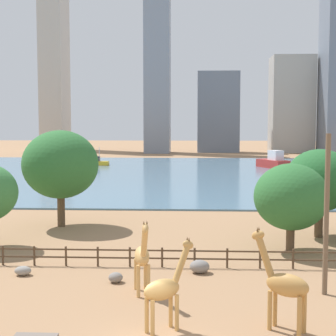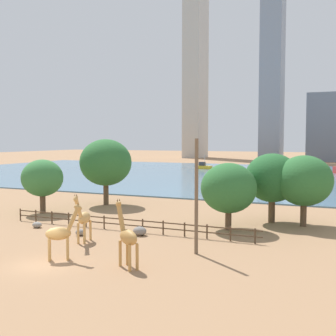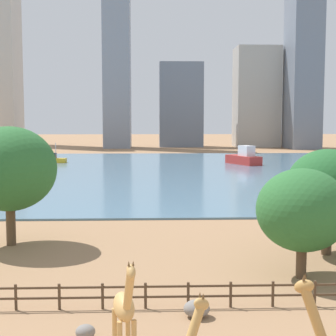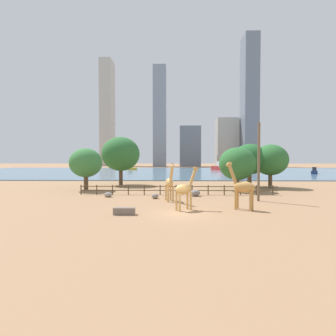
{
  "view_description": "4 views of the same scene",
  "coord_description": "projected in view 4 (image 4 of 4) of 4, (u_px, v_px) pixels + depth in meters",
  "views": [
    {
      "loc": [
        1.67,
        -20.85,
        9.29
      ],
      "look_at": [
        -1.01,
        34.51,
        4.61
      ],
      "focal_mm": 55.0,
      "sensor_mm": 36.0,
      "label": 1
    },
    {
      "loc": [
        19.59,
        -22.86,
        8.75
      ],
      "look_at": [
        -3.02,
        29.08,
        4.89
      ],
      "focal_mm": 45.0,
      "sensor_mm": 36.0,
      "label": 2
    },
    {
      "loc": [
        -0.09,
        -12.66,
        9.41
      ],
      "look_at": [
        1.66,
        35.43,
        4.69
      ],
      "focal_mm": 55.0,
      "sensor_mm": 36.0,
      "label": 3
    },
    {
      "loc": [
        -0.57,
        -22.51,
        4.68
      ],
      "look_at": [
        -1.57,
        20.26,
        3.29
      ],
      "focal_mm": 28.0,
      "sensor_mm": 36.0,
      "label": 4
    }
  ],
  "objects": [
    {
      "name": "skyline_tower_needle",
      "position": [
        190.0,
        146.0,
        176.01
      ],
      "size": [
        13.93,
        8.91,
        26.93
      ],
      "primitive_type": "cube",
      "color": "slate",
      "rests_on": "ground"
    },
    {
      "name": "utility_pole",
      "position": [
        259.0,
        162.0,
        29.33
      ],
      "size": [
        0.28,
        0.28,
        8.82
      ],
      "primitive_type": "cylinder",
      "color": "brown",
      "rests_on": "ground"
    },
    {
      "name": "tree_right_small",
      "position": [
        250.0,
        159.0,
        43.86
      ],
      "size": [
        5.68,
        5.68,
        7.3
      ],
      "color": "brown",
      "rests_on": "ground"
    },
    {
      "name": "enclosure_fence",
      "position": [
        177.0,
        189.0,
        34.6
      ],
      "size": [
        26.12,
        0.14,
        1.3
      ],
      "color": "#4C3826",
      "rests_on": "ground"
    },
    {
      "name": "giraffe_companion",
      "position": [
        242.0,
        187.0,
        24.34
      ],
      "size": [
        2.69,
        2.05,
        4.61
      ],
      "rotation": [
        0.0,
        0.0,
        2.56
      ],
      "color": "#C18C47",
      "rests_on": "ground"
    },
    {
      "name": "giraffe_tall",
      "position": [
        185.0,
        189.0,
        24.16
      ],
      "size": [
        2.48,
        1.97,
        4.16
      ],
      "rotation": [
        0.0,
        0.0,
        0.62
      ],
      "color": "tan",
      "rests_on": "ground"
    },
    {
      "name": "tree_center_broad",
      "position": [
        86.0,
        163.0,
        39.54
      ],
      "size": [
        4.88,
        4.88,
        6.39
      ],
      "color": "brown",
      "rests_on": "ground"
    },
    {
      "name": "boulder_near_fence",
      "position": [
        108.0,
        195.0,
        32.57
      ],
      "size": [
        1.03,
        0.78,
        0.58
      ],
      "primitive_type": "ellipsoid",
      "color": "gray",
      "rests_on": "ground"
    },
    {
      "name": "tree_right_tall",
      "position": [
        121.0,
        154.0,
        47.74
      ],
      "size": [
        6.89,
        6.89,
        8.8
      ],
      "color": "brown",
      "rests_on": "ground"
    },
    {
      "name": "tree_left_large",
      "position": [
        237.0,
        164.0,
        38.86
      ],
      "size": [
        5.4,
        5.4,
        6.49
      ],
      "color": "brown",
      "rests_on": "ground"
    },
    {
      "name": "skyline_tower_glass",
      "position": [
        227.0,
        143.0,
        174.63
      ],
      "size": [
        13.75,
        11.86,
        31.84
      ],
      "primitive_type": "cube",
      "color": "#ADA89E",
      "rests_on": "ground"
    },
    {
      "name": "tree_left_small",
      "position": [
        270.0,
        160.0,
        43.22
      ],
      "size": [
        5.66,
        5.66,
        7.17
      ],
      "color": "brown",
      "rests_on": "ground"
    },
    {
      "name": "harbor_water",
      "position": [
        176.0,
        172.0,
        99.57
      ],
      "size": [
        180.0,
        86.0,
        0.2
      ],
      "primitive_type": "cube",
      "color": "slate",
      "rests_on": "ground"
    },
    {
      "name": "skyline_block_right",
      "position": [
        107.0,
        114.0,
        190.64
      ],
      "size": [
        8.29,
        14.35,
        76.2
      ],
      "primitive_type": "cube",
      "color": "#B7B2A8",
      "rests_on": "ground"
    },
    {
      "name": "feeding_trough",
      "position": [
        124.0,
        211.0,
        22.17
      ],
      "size": [
        1.8,
        0.6,
        0.6
      ],
      "primitive_type": "cube",
      "color": "#72665B",
      "rests_on": "ground"
    },
    {
      "name": "boulder_by_pole",
      "position": [
        195.0,
        193.0,
        33.37
      ],
      "size": [
        1.25,
        1.1,
        0.82
      ],
      "primitive_type": "ellipsoid",
      "color": "gray",
      "rests_on": "ground"
    },
    {
      "name": "boat_tug",
      "position": [
        131.0,
        168.0,
        116.08
      ],
      "size": [
        4.76,
        2.18,
        4.14
      ],
      "rotation": [
        0.0,
        0.0,
        6.17
      ],
      "color": "gold",
      "rests_on": "harbor_water"
    },
    {
      "name": "boat_sailboat",
      "position": [
        220.0,
        167.0,
        110.35
      ],
      "size": [
        6.3,
        8.96,
        3.72
      ],
      "rotation": [
        0.0,
        0.0,
        2.0
      ],
      "color": "#B22D28",
      "rests_on": "harbor_water"
    },
    {
      "name": "boulder_small",
      "position": [
        155.0,
        196.0,
        31.29
      ],
      "size": [
        0.84,
        0.8,
        0.6
      ],
      "primitive_type": "ellipsoid",
      "color": "gray",
      "rests_on": "ground"
    },
    {
      "name": "skyline_block_central",
      "position": [
        160.0,
        117.0,
        170.87
      ],
      "size": [
        8.27,
        11.48,
        64.75
      ],
      "primitive_type": "cube",
      "color": "gray",
      "rests_on": "ground"
    },
    {
      "name": "boat_ferry",
      "position": [
        314.0,
        172.0,
        81.47
      ],
      "size": [
        3.83,
        5.09,
        2.13
      ],
      "rotation": [
        0.0,
        0.0,
        4.22
      ],
      "color": "navy",
      "rests_on": "harbor_water"
    },
    {
      "name": "giraffe_young",
      "position": [
        170.0,
        183.0,
        29.2
      ],
      "size": [
        1.17,
        3.09,
        4.37
      ],
      "rotation": [
        0.0,
        0.0,
        4.92
      ],
      "color": "tan",
      "rests_on": "ground"
    },
    {
      "name": "skyline_block_left",
      "position": [
        249.0,
        102.0,
        163.3
      ],
      "size": [
        8.73,
        13.58,
        81.33
      ],
      "primitive_type": "cube",
      "color": "slate",
      "rests_on": "ground"
    },
    {
      "name": "ground_plane",
      "position": [
        176.0,
        171.0,
        102.57
      ],
      "size": [
        400.0,
        400.0,
        0.0
      ],
      "primitive_type": "plane",
      "color": "#9E7551"
    }
  ]
}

